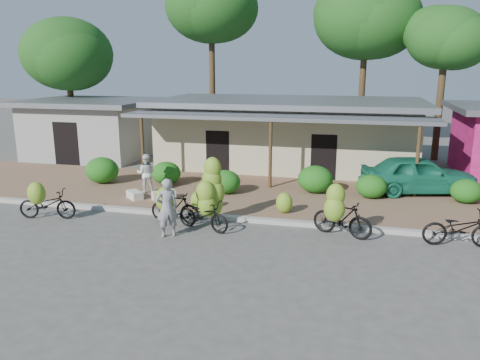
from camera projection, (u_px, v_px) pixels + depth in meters
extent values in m
plane|color=#514E4B|center=(231.00, 243.00, 13.47)|extent=(100.00, 100.00, 0.00)
cube|color=#825D46|center=(265.00, 196.00, 18.17)|extent=(60.00, 6.00, 0.12)
cube|color=#A8A399|center=(247.00, 219.00, 15.34)|extent=(60.00, 0.25, 0.15)
cube|color=#BCB18E|center=(288.00, 136.00, 23.46)|extent=(12.00, 6.00, 3.10)
cube|color=slate|center=(289.00, 102.00, 23.06)|extent=(13.00, 7.00, 0.25)
cube|color=black|center=(278.00, 155.00, 20.79)|extent=(1.40, 0.12, 2.20)
cube|color=slate|center=(275.00, 117.00, 19.37)|extent=(13.00, 2.00, 0.15)
cylinder|color=#4D3B1E|center=(143.00, 150.00, 20.19)|extent=(0.14, 0.14, 2.85)
cylinder|color=#4D3B1E|center=(270.00, 156.00, 18.88)|extent=(0.14, 0.14, 2.85)
cylinder|color=#4D3B1E|center=(417.00, 163.00, 17.56)|extent=(0.14, 0.14, 2.85)
cube|color=gray|center=(92.00, 130.00, 26.07)|extent=(6.00, 5.00, 2.90)
cube|color=slate|center=(90.00, 102.00, 25.69)|extent=(7.00, 6.00, 0.25)
cube|color=black|center=(67.00, 144.00, 23.84)|extent=(1.40, 0.12, 2.20)
cylinder|color=#4D3B1E|center=(71.00, 99.00, 28.17)|extent=(0.36, 0.36, 5.95)
ellipsoid|color=#114617|center=(67.00, 54.00, 27.54)|extent=(5.30, 5.30, 4.24)
ellipsoid|color=#114617|center=(62.00, 49.00, 27.87)|extent=(4.50, 4.50, 3.60)
cylinder|color=#4D3B1E|center=(212.00, 74.00, 28.76)|extent=(0.36, 0.36, 8.94)
ellipsoid|color=#114617|center=(211.00, 5.00, 27.81)|extent=(5.52, 5.52, 4.42)
ellipsoid|color=#114617|center=(205.00, 1.00, 28.14)|extent=(4.69, 4.69, 3.76)
cylinder|color=#4D3B1E|center=(362.00, 82.00, 27.23)|extent=(0.36, 0.36, 8.06)
ellipsoid|color=#114617|center=(366.00, 17.00, 26.37)|extent=(5.91, 5.91, 4.73)
ellipsoid|color=#114617|center=(358.00, 12.00, 26.70)|extent=(5.03, 5.03, 4.02)
cylinder|color=#4D3B1E|center=(440.00, 97.00, 24.57)|extent=(0.36, 0.36, 6.72)
ellipsoid|color=#114617|center=(446.00, 38.00, 23.85)|extent=(3.96, 3.96, 3.17)
ellipsoid|color=#114617|center=(435.00, 32.00, 24.18)|extent=(3.36, 3.36, 2.69)
ellipsoid|color=#1D5A14|center=(102.00, 170.00, 19.77)|extent=(1.41, 1.27, 1.10)
ellipsoid|color=#1D5A14|center=(166.00, 173.00, 19.55)|extent=(1.23, 1.11, 0.96)
ellipsoid|color=#1D5A14|center=(225.00, 182.00, 18.17)|extent=(1.18, 1.06, 0.92)
ellipsoid|color=#1D5A14|center=(315.00, 179.00, 18.28)|extent=(1.37, 1.24, 1.07)
ellipsoid|color=#1D5A14|center=(371.00, 186.00, 17.55)|extent=(1.15, 1.03, 0.90)
ellipsoid|color=#1D5A14|center=(466.00, 191.00, 16.92)|extent=(1.12, 1.01, 0.88)
imported|color=black|center=(47.00, 204.00, 15.55)|extent=(2.00, 1.03, 1.00)
ellipsoid|color=#8AAD2B|center=(36.00, 193.00, 14.79)|extent=(0.58, 0.50, 0.73)
imported|color=black|center=(175.00, 207.00, 15.17)|extent=(1.72, 0.59, 1.02)
ellipsoid|color=#8AAD2B|center=(165.00, 199.00, 14.46)|extent=(0.63, 0.53, 0.78)
imported|color=black|center=(203.00, 215.00, 14.47)|extent=(1.94, 1.15, 0.96)
ellipsoid|color=#8AAD2B|center=(212.00, 204.00, 14.90)|extent=(0.70, 0.60, 0.88)
ellipsoid|color=#8AAD2B|center=(214.00, 192.00, 14.76)|extent=(0.67, 0.57, 0.84)
ellipsoid|color=#8AAD2B|center=(212.00, 179.00, 14.70)|extent=(0.63, 0.53, 0.78)
ellipsoid|color=#8AAD2B|center=(213.00, 168.00, 14.60)|extent=(0.55, 0.47, 0.69)
ellipsoid|color=#8AAD2B|center=(207.00, 205.00, 14.58)|extent=(0.60, 0.51, 0.75)
ellipsoid|color=#8AAD2B|center=(205.00, 192.00, 14.50)|extent=(0.61, 0.52, 0.77)
imported|color=black|center=(342.00, 218.00, 13.93)|extent=(1.92, 1.12, 1.11)
ellipsoid|color=#8AAD2B|center=(334.00, 209.00, 13.29)|extent=(0.61, 0.52, 0.76)
ellipsoid|color=#8AAD2B|center=(336.00, 195.00, 13.24)|extent=(0.53, 0.45, 0.67)
imported|color=black|center=(460.00, 228.00, 13.16)|extent=(2.07, 0.89, 1.05)
ellipsoid|color=#8AAD2B|center=(198.00, 200.00, 16.20)|extent=(0.50, 0.43, 0.63)
ellipsoid|color=#8AAD2B|center=(205.00, 200.00, 16.25)|extent=(0.49, 0.42, 0.61)
ellipsoid|color=#8AAD2B|center=(284.00, 203.00, 15.79)|extent=(0.57, 0.48, 0.71)
cube|color=white|center=(164.00, 195.00, 17.49)|extent=(0.92, 0.83, 0.30)
cube|color=white|center=(135.00, 195.00, 17.54)|extent=(0.82, 0.78, 0.28)
imported|color=gray|center=(167.00, 208.00, 13.83)|extent=(0.78, 0.72, 1.79)
imported|color=silver|center=(146.00, 173.00, 18.29)|extent=(0.85, 0.73, 1.52)
imported|color=#197153|center=(418.00, 174.00, 18.18)|extent=(4.65, 2.79, 1.48)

